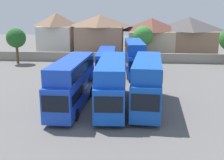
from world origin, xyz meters
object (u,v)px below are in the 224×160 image
object	(u,v)px
bus_2	(112,80)
bus_5	(134,55)
bus_3	(147,81)
tree_behind_wall	(16,38)
house_terrace_right	(151,37)
house_terrace_centre	(100,36)
house_terrace_far_right	(188,37)
tree_right_of_lot	(143,36)
bus_1	(72,81)
bus_4	(106,60)
house_terrace_left	(57,34)

from	to	relation	value
bus_2	bus_5	world-z (taller)	bus_5
bus_2	bus_3	size ratio (longest dim) A/B	1.09
tree_behind_wall	house_terrace_right	bearing A→B (deg)	21.93
house_terrace_centre	house_terrace_far_right	distance (m)	18.51
tree_right_of_lot	house_terrace_far_right	bearing A→B (deg)	29.70
house_terrace_right	tree_behind_wall	world-z (taller)	house_terrace_right
bus_5	house_terrace_far_right	world-z (taller)	house_terrace_far_right
bus_2	house_terrace_centre	size ratio (longest dim) A/B	1.20
bus_5	tree_behind_wall	world-z (taller)	tree_behind_wall
house_terrace_far_right	tree_behind_wall	size ratio (longest dim) A/B	1.73
bus_2	bus_3	world-z (taller)	bus_3
tree_behind_wall	tree_right_of_lot	bearing A→B (deg)	13.39
bus_1	house_terrace_far_right	distance (m)	37.66
bus_2	house_terrace_far_right	world-z (taller)	house_terrace_far_right
bus_2	house_terrace_right	distance (m)	32.56
bus_4	bus_5	distance (m)	4.36
bus_1	house_terrace_far_right	xyz separation A→B (m)	(17.01, 33.57, 1.53)
tree_right_of_lot	tree_behind_wall	bearing A→B (deg)	-166.61
bus_2	house_terrace_far_right	bearing A→B (deg)	155.87
bus_4	house_terrace_far_right	xyz separation A→B (m)	(15.35, 17.60, 2.22)
bus_3	house_terrace_far_right	world-z (taller)	house_terrace_far_right
bus_4	house_terrace_far_right	distance (m)	23.46
bus_3	house_terrace_right	bearing A→B (deg)	-179.96
bus_3	tree_right_of_lot	bearing A→B (deg)	-176.81
bus_5	tree_behind_wall	distance (m)	22.65
house_terrace_right	tree_behind_wall	bearing A→B (deg)	-158.07
tree_right_of_lot	house_terrace_left	bearing A→B (deg)	164.92
bus_3	house_terrace_right	xyz separation A→B (m)	(1.90, 32.20, 1.37)
bus_4	bus_2	bearing A→B (deg)	4.72
bus_4	house_terrace_centre	bearing A→B (deg)	-172.71
bus_5	tree_right_of_lot	size ratio (longest dim) A/B	1.72
house_terrace_centre	house_terrace_left	bearing A→B (deg)	174.43
bus_3	bus_4	distance (m)	16.55
bus_1	house_terrace_right	size ratio (longest dim) A/B	1.17
house_terrace_left	bus_1	bearing A→B (deg)	-71.59
tree_right_of_lot	bus_4	bearing A→B (deg)	-115.59
house_terrace_right	tree_right_of_lot	distance (m)	4.90
bus_1	bus_2	xyz separation A→B (m)	(3.90, 0.57, -0.04)
bus_5	house_terrace_right	xyz separation A→B (m)	(3.33, 16.72, 1.30)
bus_5	house_terrace_left	bearing A→B (deg)	-140.18
house_terrace_centre	house_terrace_far_right	size ratio (longest dim) A/B	0.89
bus_4	bus_5	bearing A→B (deg)	86.02
bus_5	house_terrace_right	distance (m)	17.09
bus_3	bus_2	bearing A→B (deg)	-88.55
house_terrace_centre	house_terrace_right	bearing A→B (deg)	2.50
bus_3	house_terrace_centre	world-z (taller)	house_terrace_centre
bus_4	house_terrace_right	xyz separation A→B (m)	(7.62, 16.69, 2.10)
bus_5	house_terrace_far_right	bearing A→B (deg)	143.07
house_terrace_right	bus_5	bearing A→B (deg)	-101.27
house_terrace_far_right	tree_behind_wall	xyz separation A→B (m)	(-32.62, -10.93, 0.42)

